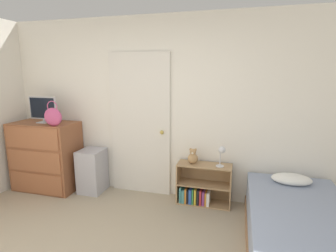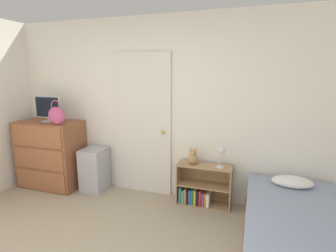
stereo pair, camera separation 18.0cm
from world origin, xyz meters
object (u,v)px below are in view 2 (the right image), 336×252
at_px(storage_bin, 95,169).
at_px(desk_lamp, 222,153).
at_px(handbag, 57,116).
at_px(bookshelf, 200,189).
at_px(dresser, 51,154).
at_px(bed, 299,237).
at_px(tv, 48,108).
at_px(teddy_bear, 193,157).

bearing_deg(storage_bin, desk_lamp, 0.38).
bearing_deg(handbag, bookshelf, 8.57).
relative_size(dresser, bookshelf, 1.43).
bearing_deg(desk_lamp, dresser, -178.05).
bearing_deg(bed, tv, 168.92).
relative_size(handbag, storage_bin, 0.55).
xyz_separation_m(bookshelf, desk_lamp, (0.27, -0.04, 0.55)).
relative_size(bookshelf, desk_lamp, 2.60).
height_order(tv, bed, tv).
bearing_deg(desk_lamp, bookshelf, 171.15).
relative_size(tv, bed, 0.24).
height_order(handbag, desk_lamp, handbag).
bearing_deg(bookshelf, bed, -36.06).
relative_size(teddy_bear, desk_lamp, 0.76).
distance_m(dresser, desk_lamp, 2.65).
distance_m(handbag, desk_lamp, 2.37).
height_order(tv, teddy_bear, tv).
xyz_separation_m(teddy_bear, bed, (1.22, -0.81, -0.42)).
distance_m(tv, teddy_bear, 2.32).
relative_size(tv, teddy_bear, 2.13).
xyz_separation_m(tv, handbag, (0.31, -0.18, -0.07)).
height_order(tv, bookshelf, tv).
bearing_deg(handbag, storage_bin, 31.68).
bearing_deg(bookshelf, storage_bin, -178.09).
bearing_deg(bookshelf, dresser, -176.81).
bearing_deg(teddy_bear, desk_lamp, -5.88).
relative_size(storage_bin, teddy_bear, 3.05).
bearing_deg(dresser, handbag, -28.52).
bearing_deg(storage_bin, teddy_bear, 1.95).
height_order(dresser, bookshelf, dresser).
bearing_deg(storage_bin, tv, -174.00).
relative_size(handbag, desk_lamp, 1.26).
bearing_deg(bed, dresser, 169.00).
bearing_deg(bookshelf, handbag, -171.43).
bearing_deg(teddy_bear, tv, -176.75).
xyz_separation_m(tv, desk_lamp, (2.62, 0.09, -0.48)).
relative_size(storage_bin, bed, 0.34).
height_order(handbag, bed, handbag).
xyz_separation_m(dresser, handbag, (0.32, -0.18, 0.66)).
xyz_separation_m(tv, teddy_bear, (2.24, 0.13, -0.59)).
distance_m(dresser, bookshelf, 2.39).
xyz_separation_m(handbag, desk_lamp, (2.31, 0.27, -0.41)).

